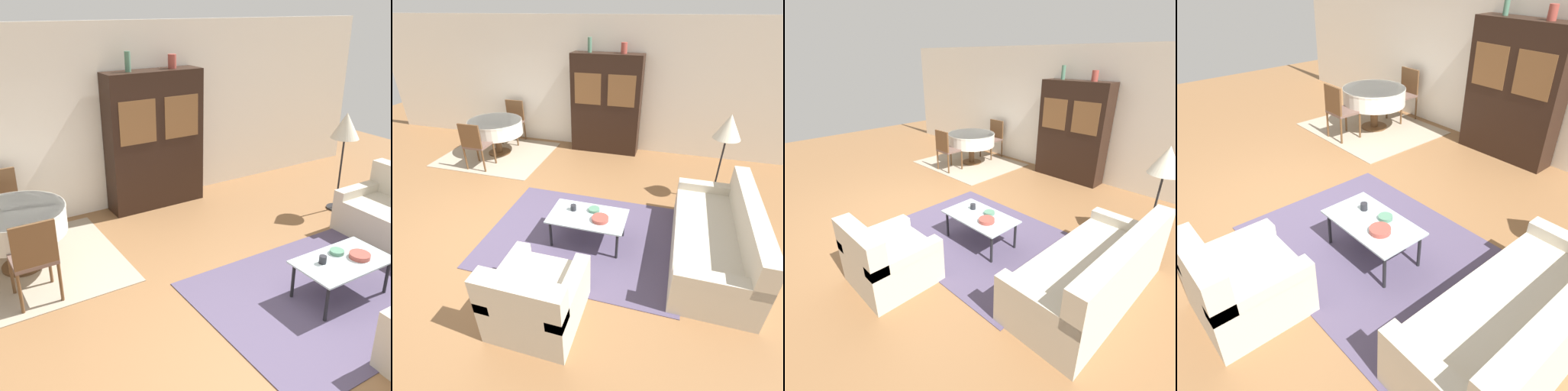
# 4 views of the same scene
# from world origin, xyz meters

# --- Properties ---
(ground_plane) EXTENTS (14.00, 14.00, 0.00)m
(ground_plane) POSITION_xyz_m (0.00, 0.00, 0.00)
(ground_plane) COLOR brown
(wall_back) EXTENTS (10.00, 0.06, 2.70)m
(wall_back) POSITION_xyz_m (0.00, 3.63, 1.35)
(wall_back) COLOR silver
(wall_back) RESTS_ON ground_plane
(area_rug) EXTENTS (2.72, 2.10, 0.01)m
(area_rug) POSITION_xyz_m (1.16, 0.23, 0.01)
(area_rug) COLOR #4C425B
(area_rug) RESTS_ON ground_plane
(dining_rug) EXTENTS (2.23, 1.95, 0.01)m
(dining_rug) POSITION_xyz_m (-1.52, 2.47, 0.01)
(dining_rug) COLOR gray
(dining_rug) RESTS_ON ground_plane
(couch) EXTENTS (0.92, 2.09, 0.87)m
(couch) POSITION_xyz_m (2.89, 0.28, 0.31)
(couch) COLOR beige
(couch) RESTS_ON ground_plane
(armchair) EXTENTS (0.85, 0.88, 0.84)m
(armchair) POSITION_xyz_m (1.09, -1.21, 0.31)
(armchair) COLOR beige
(armchair) RESTS_ON ground_plane
(coffee_table) EXTENTS (1.02, 0.59, 0.42)m
(coffee_table) POSITION_xyz_m (1.24, 0.15, 0.39)
(coffee_table) COLOR black
(coffee_table) RESTS_ON area_rug
(display_cabinet) EXTENTS (1.46, 0.41, 2.04)m
(display_cabinet) POSITION_xyz_m (0.72, 3.38, 1.02)
(display_cabinet) COLOR black
(display_cabinet) RESTS_ON ground_plane
(dining_table) EXTENTS (1.14, 1.14, 0.75)m
(dining_table) POSITION_xyz_m (-1.51, 2.53, 0.60)
(dining_table) COLOR brown
(dining_table) RESTS_ON dining_rug
(dining_chair_near) EXTENTS (0.44, 0.44, 0.95)m
(dining_chair_near) POSITION_xyz_m (-1.51, 1.74, 0.55)
(dining_chair_near) COLOR brown
(dining_chair_near) RESTS_ON dining_rug
(dining_chair_far) EXTENTS (0.44, 0.44, 0.95)m
(dining_chair_far) POSITION_xyz_m (-1.51, 3.32, 0.55)
(dining_chair_far) COLOR brown
(dining_chair_far) RESTS_ON dining_rug
(floor_lamp) EXTENTS (0.41, 0.41, 1.48)m
(floor_lamp) POSITION_xyz_m (2.96, 1.76, 1.25)
(floor_lamp) COLOR black
(floor_lamp) RESTS_ON ground_plane
(cup) EXTENTS (0.08, 0.08, 0.08)m
(cup) POSITION_xyz_m (1.01, 0.23, 0.48)
(cup) COLOR #232328
(cup) RESTS_ON coffee_table
(bowl) EXTENTS (0.22, 0.22, 0.05)m
(bowl) POSITION_xyz_m (1.42, 0.09, 0.46)
(bowl) COLOR #9E4238
(bowl) RESTS_ON coffee_table
(bowl_small) EXTENTS (0.15, 0.15, 0.04)m
(bowl_small) POSITION_xyz_m (1.29, 0.28, 0.45)
(bowl_small) COLOR #4C7A60
(bowl_small) RESTS_ON coffee_table
(vase_tall) EXTENTS (0.08, 0.08, 0.27)m
(vase_tall) POSITION_xyz_m (0.35, 3.38, 2.18)
(vase_tall) COLOR #4C7A60
(vase_tall) RESTS_ON display_cabinet
(vase_short) EXTENTS (0.12, 0.12, 0.20)m
(vase_short) POSITION_xyz_m (1.04, 3.38, 2.14)
(vase_short) COLOR #9E4238
(vase_short) RESTS_ON display_cabinet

